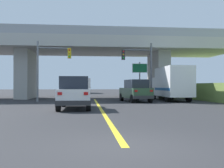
{
  "coord_description": "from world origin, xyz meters",
  "views": [
    {
      "loc": [
        -0.92,
        -6.0,
        1.46
      ],
      "look_at": [
        1.07,
        13.8,
        1.6
      ],
      "focal_mm": 41.48,
      "sensor_mm": 36.0,
      "label": 1
    }
  ],
  "objects_px": {
    "traffic_signal_nearside": "(141,64)",
    "semi_truck_distant": "(84,85)",
    "box_truck": "(171,83)",
    "highway_sign": "(140,72)",
    "traffic_signal_farside": "(49,63)",
    "suv_crossing": "(135,91)",
    "suv_lead": "(75,93)"
  },
  "relations": [
    {
      "from": "traffic_signal_nearside",
      "to": "semi_truck_distant",
      "type": "xyz_separation_m",
      "value": [
        -5.68,
        26.66,
        -2.03
      ]
    },
    {
      "from": "box_truck",
      "to": "highway_sign",
      "type": "bearing_deg",
      "value": 123.33
    },
    {
      "from": "traffic_signal_nearside",
      "to": "semi_truck_distant",
      "type": "height_order",
      "value": "traffic_signal_nearside"
    },
    {
      "from": "box_truck",
      "to": "semi_truck_distant",
      "type": "xyz_separation_m",
      "value": [
        -8.65,
        26.71,
        -0.15
      ]
    },
    {
      "from": "traffic_signal_nearside",
      "to": "traffic_signal_farside",
      "type": "height_order",
      "value": "same"
    },
    {
      "from": "box_truck",
      "to": "traffic_signal_farside",
      "type": "distance_m",
      "value": 11.92
    },
    {
      "from": "suv_crossing",
      "to": "highway_sign",
      "type": "height_order",
      "value": "highway_sign"
    },
    {
      "from": "traffic_signal_nearside",
      "to": "semi_truck_distant",
      "type": "bearing_deg",
      "value": 102.03
    },
    {
      "from": "semi_truck_distant",
      "to": "suv_crossing",
      "type": "bearing_deg",
      "value": -80.1
    },
    {
      "from": "semi_truck_distant",
      "to": "suv_lead",
      "type": "bearing_deg",
      "value": -90.64
    },
    {
      "from": "suv_crossing",
      "to": "box_truck",
      "type": "relative_size",
      "value": 0.7
    },
    {
      "from": "box_truck",
      "to": "highway_sign",
      "type": "height_order",
      "value": "highway_sign"
    },
    {
      "from": "traffic_signal_farside",
      "to": "highway_sign",
      "type": "height_order",
      "value": "traffic_signal_farside"
    },
    {
      "from": "suv_lead",
      "to": "box_truck",
      "type": "relative_size",
      "value": 0.66
    },
    {
      "from": "box_truck",
      "to": "traffic_signal_farside",
      "type": "height_order",
      "value": "traffic_signal_farside"
    },
    {
      "from": "traffic_signal_farside",
      "to": "highway_sign",
      "type": "bearing_deg",
      "value": 21.3
    },
    {
      "from": "box_truck",
      "to": "traffic_signal_nearside",
      "type": "distance_m",
      "value": 3.51
    },
    {
      "from": "highway_sign",
      "to": "semi_truck_distant",
      "type": "distance_m",
      "value": 23.99
    },
    {
      "from": "box_truck",
      "to": "highway_sign",
      "type": "relative_size",
      "value": 1.71
    },
    {
      "from": "suv_crossing",
      "to": "semi_truck_distant",
      "type": "bearing_deg",
      "value": 92.59
    },
    {
      "from": "suv_crossing",
      "to": "semi_truck_distant",
      "type": "xyz_separation_m",
      "value": [
        -4.87,
        27.88,
        0.53
      ]
    },
    {
      "from": "suv_lead",
      "to": "traffic_signal_farside",
      "type": "xyz_separation_m",
      "value": [
        -2.73,
        8.09,
        2.59
      ]
    },
    {
      "from": "suv_lead",
      "to": "suv_crossing",
      "type": "bearing_deg",
      "value": 52.98
    },
    {
      "from": "suv_lead",
      "to": "semi_truck_distant",
      "type": "xyz_separation_m",
      "value": [
        0.39,
        34.86,
        0.53
      ]
    },
    {
      "from": "suv_lead",
      "to": "highway_sign",
      "type": "distance_m",
      "value": 13.66
    },
    {
      "from": "box_truck",
      "to": "traffic_signal_nearside",
      "type": "xyz_separation_m",
      "value": [
        -2.97,
        0.05,
        1.88
      ]
    },
    {
      "from": "semi_truck_distant",
      "to": "highway_sign",
      "type": "bearing_deg",
      "value": -74.8
    },
    {
      "from": "suv_crossing",
      "to": "box_truck",
      "type": "bearing_deg",
      "value": 9.89
    },
    {
      "from": "suv_crossing",
      "to": "traffic_signal_farside",
      "type": "bearing_deg",
      "value": 164.74
    },
    {
      "from": "suv_crossing",
      "to": "traffic_signal_nearside",
      "type": "xyz_separation_m",
      "value": [
        0.82,
        1.22,
        2.56
      ]
    },
    {
      "from": "suv_lead",
      "to": "suv_crossing",
      "type": "height_order",
      "value": "same"
    },
    {
      "from": "highway_sign",
      "to": "semi_truck_distant",
      "type": "xyz_separation_m",
      "value": [
        -6.28,
        23.11,
        -1.48
      ]
    }
  ]
}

